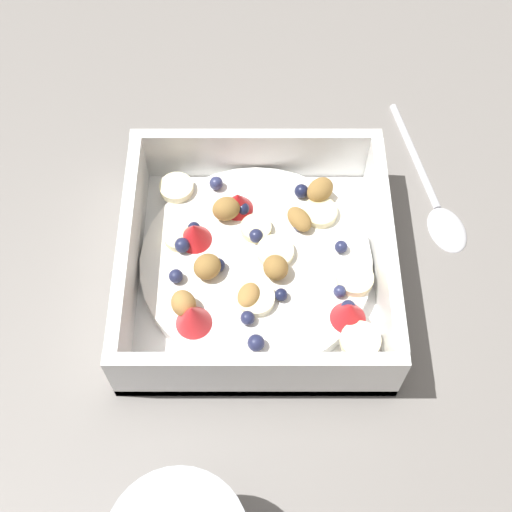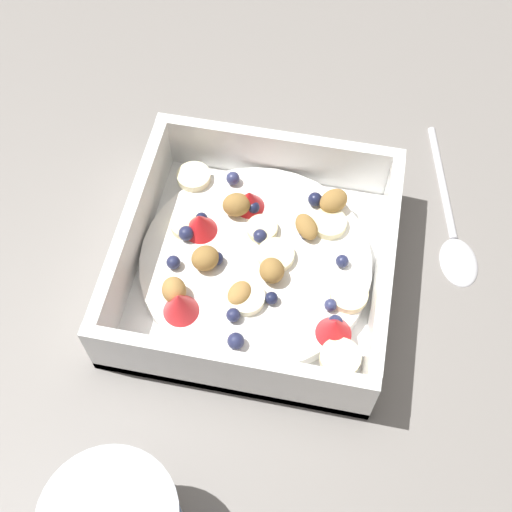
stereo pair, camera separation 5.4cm
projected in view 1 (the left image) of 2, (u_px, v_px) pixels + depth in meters
The scene contains 3 objects.
ground_plane at pixel (256, 255), 0.58m from camera, with size 2.40×2.40×0.00m, color gray.
fruit_bowl at pixel (256, 263), 0.55m from camera, with size 0.21×0.21×0.06m.
spoon at pixel (437, 203), 0.60m from camera, with size 0.06×0.17×0.01m.
Camera 1 is at (-0.00, 0.30, 0.50)m, focal length 47.57 mm.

